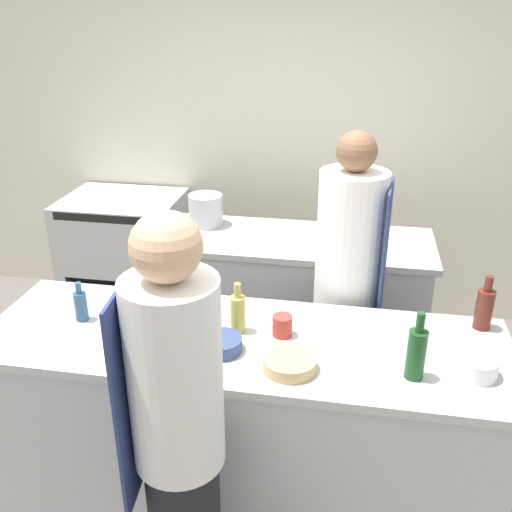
# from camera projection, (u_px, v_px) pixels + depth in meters

# --- Properties ---
(ground_plane) EXTENTS (16.00, 16.00, 0.00)m
(ground_plane) POSITION_uv_depth(u_px,v_px,m) (244.00, 493.00, 2.95)
(ground_plane) COLOR #605B56
(wall_back) EXTENTS (8.00, 0.06, 2.80)m
(wall_back) POSITION_uv_depth(u_px,v_px,m) (298.00, 136.00, 4.29)
(wall_back) COLOR silver
(wall_back) RESTS_ON ground_plane
(prep_counter) EXTENTS (2.39, 0.76, 0.94)m
(prep_counter) POSITION_uv_depth(u_px,v_px,m) (243.00, 420.00, 2.76)
(prep_counter) COLOR #B7BABC
(prep_counter) RESTS_ON ground_plane
(pass_counter) EXTENTS (1.73, 0.67, 0.94)m
(pass_counter) POSITION_uv_depth(u_px,v_px,m) (295.00, 303.00, 3.83)
(pass_counter) COLOR #B7BABC
(pass_counter) RESTS_ON ground_plane
(oven_range) EXTENTS (0.88, 0.70, 0.96)m
(oven_range) POSITION_uv_depth(u_px,v_px,m) (126.00, 256.00, 4.51)
(oven_range) COLOR #B7BABC
(oven_range) RESTS_ON ground_plane
(chef_at_prep_near) EXTENTS (0.35, 0.33, 1.76)m
(chef_at_prep_near) POSITION_uv_depth(u_px,v_px,m) (178.00, 438.00, 2.04)
(chef_at_prep_near) COLOR black
(chef_at_prep_near) RESTS_ON ground_plane
(chef_at_stove) EXTENTS (0.38, 0.36, 1.77)m
(chef_at_stove) POSITION_uv_depth(u_px,v_px,m) (347.00, 294.00, 3.06)
(chef_at_stove) COLOR black
(chef_at_stove) RESTS_ON ground_plane
(bottle_olive_oil) EXTENTS (0.08, 0.08, 0.23)m
(bottle_olive_oil) POSITION_uv_depth(u_px,v_px,m) (177.00, 330.00, 2.45)
(bottle_olive_oil) COLOR black
(bottle_olive_oil) RESTS_ON prep_counter
(bottle_vinegar) EXTENTS (0.08, 0.08, 0.27)m
(bottle_vinegar) POSITION_uv_depth(u_px,v_px,m) (484.00, 308.00, 2.60)
(bottle_vinegar) COLOR #5B2319
(bottle_vinegar) RESTS_ON prep_counter
(bottle_wine) EXTENTS (0.08, 0.08, 0.30)m
(bottle_wine) POSITION_uv_depth(u_px,v_px,m) (416.00, 352.00, 2.25)
(bottle_wine) COLOR #19471E
(bottle_wine) RESTS_ON prep_counter
(bottle_cooking_oil) EXTENTS (0.06, 0.06, 0.20)m
(bottle_cooking_oil) POSITION_uv_depth(u_px,v_px,m) (81.00, 305.00, 2.68)
(bottle_cooking_oil) COLOR #2D5175
(bottle_cooking_oil) RESTS_ON prep_counter
(bottle_sauce) EXTENTS (0.07, 0.07, 0.24)m
(bottle_sauce) POSITION_uv_depth(u_px,v_px,m) (238.00, 313.00, 2.58)
(bottle_sauce) COLOR #B2A84C
(bottle_sauce) RESTS_ON prep_counter
(bottle_water) EXTENTS (0.07, 0.07, 0.22)m
(bottle_water) POSITION_uv_depth(u_px,v_px,m) (144.00, 297.00, 2.73)
(bottle_water) COLOR silver
(bottle_water) RESTS_ON prep_counter
(bowl_mixing_large) EXTENTS (0.23, 0.23, 0.05)m
(bowl_mixing_large) POSITION_uv_depth(u_px,v_px,m) (289.00, 363.00, 2.34)
(bowl_mixing_large) COLOR tan
(bowl_mixing_large) RESTS_ON prep_counter
(bowl_prep_small) EXTENTS (0.19, 0.19, 0.06)m
(bowl_prep_small) POSITION_uv_depth(u_px,v_px,m) (221.00, 344.00, 2.46)
(bowl_prep_small) COLOR navy
(bowl_prep_small) RESTS_ON prep_counter
(bowl_ceramic_blue) EXTENTS (0.17, 0.17, 0.08)m
(bowl_ceramic_blue) POSITION_uv_depth(u_px,v_px,m) (476.00, 366.00, 2.30)
(bowl_ceramic_blue) COLOR white
(bowl_ceramic_blue) RESTS_ON prep_counter
(cup) EXTENTS (0.09, 0.09, 0.10)m
(cup) POSITION_uv_depth(u_px,v_px,m) (282.00, 326.00, 2.57)
(cup) COLOR #B2382D
(cup) RESTS_ON prep_counter
(stockpot) EXTENTS (0.23, 0.23, 0.21)m
(stockpot) POSITION_uv_depth(u_px,v_px,m) (206.00, 210.00, 3.82)
(stockpot) COLOR #B7BABC
(stockpot) RESTS_ON pass_counter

